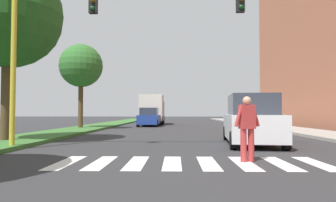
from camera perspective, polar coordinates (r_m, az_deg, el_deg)
name	(u,v)px	position (r m, az deg, el deg)	size (l,w,h in m)	color
ground_plane	(179,126)	(28.80, 2.13, -4.70)	(140.00, 140.00, 0.00)	#2D2D30
crosswalk	(190,163)	(7.85, 4.15, -11.43)	(6.75, 2.20, 0.01)	silver
median_strip	(98,126)	(27.65, -12.88, -4.59)	(2.97, 64.00, 0.15)	#386B2D
tree_mid	(7,14)	(14.88, -27.77, 14.11)	(4.49, 4.49, 7.50)	#4C3823
tree_far	(81,66)	(24.33, -15.89, 6.26)	(3.27, 3.27, 6.32)	#4C3823
sidewalk_right	(270,126)	(28.02, 18.43, -4.50)	(3.00, 64.00, 0.15)	#9E9991
traffic_light_gantry	(93,23)	(11.21, -13.83, 13.99)	(9.31, 0.30, 6.00)	gold
pedestrian_performer	(247,126)	(8.20, 14.53, -4.45)	(0.73, 0.35, 1.69)	#B23333
suv_crossing	(251,121)	(12.60, 15.26, -3.63)	(2.37, 4.76, 1.97)	silver
sedan_midblock	(149,118)	(28.58, -3.48, -3.12)	(1.96, 4.50, 1.71)	navy
truck_box_delivery	(153,109)	(33.03, -2.90, -1.54)	(2.40, 6.20, 3.10)	black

